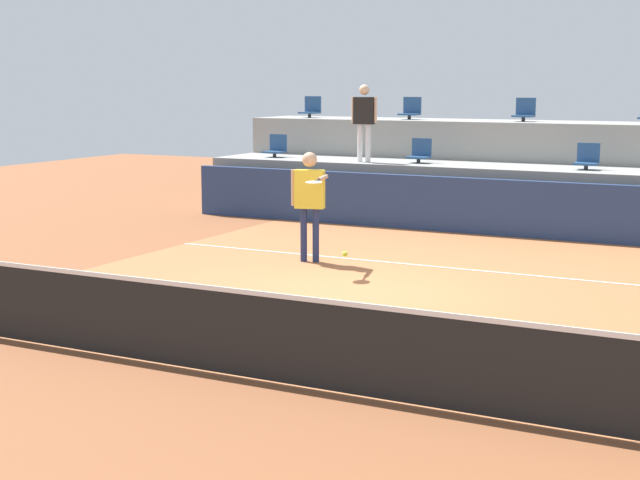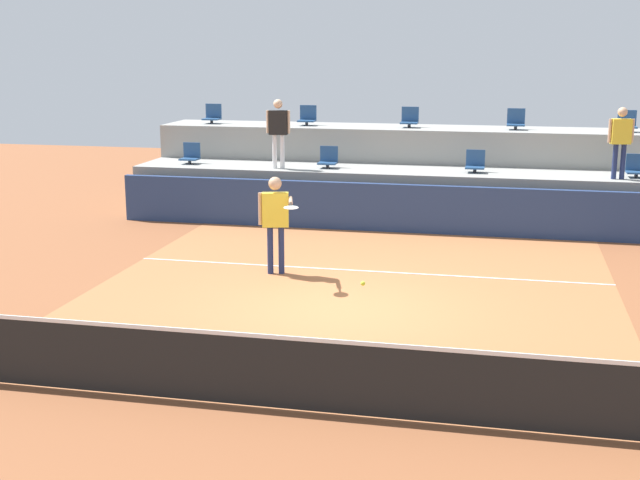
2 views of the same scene
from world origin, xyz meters
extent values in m
plane|color=brown|center=(0.00, 0.00, 0.00)|extent=(40.00, 40.00, 0.00)
cube|color=#A36038|center=(0.00, 1.00, 0.00)|extent=(9.00, 10.00, 0.01)
cube|color=silver|center=(0.00, 2.40, 0.01)|extent=(9.00, 0.06, 0.00)
cube|color=black|center=(0.00, -4.00, 0.46)|extent=(10.40, 0.01, 0.87)
cube|color=white|center=(0.00, -4.00, 0.89)|extent=(10.40, 0.02, 0.05)
cube|color=navy|center=(0.00, 6.00, 0.55)|extent=(13.00, 0.16, 1.10)
cube|color=gray|center=(0.00, 7.30, 0.62)|extent=(13.00, 1.80, 1.25)
cube|color=gray|center=(0.00, 9.10, 1.05)|extent=(13.00, 1.80, 2.10)
cylinder|color=#2D2D33|center=(-5.29, 7.15, 1.30)|extent=(0.08, 0.08, 0.10)
cube|color=navy|center=(-5.29, 7.15, 1.37)|extent=(0.44, 0.40, 0.04)
cube|color=navy|center=(-5.29, 7.33, 1.58)|extent=(0.44, 0.04, 0.38)
cylinder|color=#2D2D33|center=(-1.75, 7.15, 1.30)|extent=(0.08, 0.08, 0.10)
cube|color=navy|center=(-1.75, 7.15, 1.37)|extent=(0.44, 0.40, 0.04)
cube|color=navy|center=(-1.75, 7.33, 1.58)|extent=(0.44, 0.04, 0.38)
cylinder|color=#2D2D33|center=(1.78, 7.15, 1.30)|extent=(0.08, 0.08, 0.10)
cube|color=navy|center=(1.78, 7.15, 1.37)|extent=(0.44, 0.40, 0.04)
cube|color=navy|center=(1.78, 7.33, 1.58)|extent=(0.44, 0.04, 0.38)
cylinder|color=#2D2D33|center=(-5.32, 8.95, 2.15)|extent=(0.08, 0.08, 0.10)
cube|color=navy|center=(-5.32, 8.95, 2.22)|extent=(0.44, 0.40, 0.04)
cube|color=navy|center=(-5.32, 9.13, 2.43)|extent=(0.44, 0.04, 0.38)
cylinder|color=#2D2D33|center=(-2.69, 8.95, 2.15)|extent=(0.08, 0.08, 0.10)
cube|color=navy|center=(-2.69, 8.95, 2.22)|extent=(0.44, 0.40, 0.04)
cube|color=navy|center=(-2.69, 9.13, 2.43)|extent=(0.44, 0.04, 0.38)
cylinder|color=#2D2D33|center=(0.01, 8.95, 2.15)|extent=(0.08, 0.08, 0.10)
cube|color=navy|center=(0.01, 8.95, 2.22)|extent=(0.44, 0.40, 0.04)
cube|color=navy|center=(0.01, 9.13, 2.43)|extent=(0.44, 0.04, 0.38)
cylinder|color=navy|center=(-1.72, 1.85, 0.45)|extent=(0.13, 0.13, 0.90)
cylinder|color=navy|center=(-1.52, 1.91, 0.45)|extent=(0.13, 0.13, 0.90)
cube|color=yellow|center=(-1.62, 1.88, 1.22)|extent=(0.52, 0.30, 0.64)
sphere|color=tan|center=(-1.62, 1.88, 1.70)|extent=(0.30, 0.30, 0.24)
cylinder|color=tan|center=(-1.89, 1.81, 1.23)|extent=(0.09, 0.09, 0.60)
cylinder|color=tan|center=(-1.27, 1.68, 1.43)|extent=(0.22, 0.57, 0.07)
cylinder|color=black|center=(-1.17, 1.31, 1.43)|extent=(0.10, 0.26, 0.04)
ellipsoid|color=silver|center=(-1.10, 1.04, 1.43)|extent=(0.33, 0.38, 0.03)
cylinder|color=white|center=(-2.99, 6.84, 1.66)|extent=(0.12, 0.12, 0.82)
cylinder|color=white|center=(-2.80, 6.86, 1.66)|extent=(0.12, 0.12, 0.82)
cube|color=black|center=(-2.89, 6.85, 2.36)|extent=(0.45, 0.21, 0.58)
sphere|color=beige|center=(-2.89, 6.85, 2.80)|extent=(0.24, 0.24, 0.22)
cylinder|color=beige|center=(-3.15, 6.83, 2.37)|extent=(0.08, 0.08, 0.54)
cylinder|color=beige|center=(-2.64, 6.87, 2.37)|extent=(0.08, 0.08, 0.54)
sphere|color=#CCE033|center=(0.56, -1.33, 0.83)|extent=(0.07, 0.07, 0.07)
camera|label=1|loc=(5.55, -11.80, 2.93)|focal=53.04mm
camera|label=2|loc=(2.49, -12.99, 4.18)|focal=47.92mm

